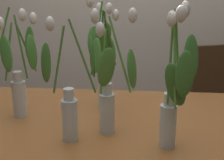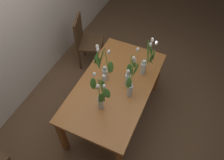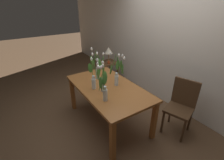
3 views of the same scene
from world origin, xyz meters
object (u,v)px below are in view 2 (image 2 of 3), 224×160
(dining_table, at_px, (115,89))
(tulip_vase_2, at_px, (130,85))
(dining_chair, at_px, (85,40))
(tulip_vase_0, at_px, (130,74))
(tulip_vase_3, at_px, (147,61))
(tulip_vase_4, at_px, (103,67))
(tulip_vase_1, at_px, (101,96))

(dining_table, bearing_deg, tulip_vase_2, -107.91)
(dining_table, xyz_separation_m, dining_chair, (0.83, 0.90, -0.12))
(tulip_vase_0, height_order, tulip_vase_2, tulip_vase_0)
(tulip_vase_3, xyz_separation_m, tulip_vase_4, (-0.32, 0.45, 0.01))
(tulip_vase_1, distance_m, tulip_vase_2, 0.38)
(tulip_vase_1, height_order, tulip_vase_4, tulip_vase_4)
(dining_table, xyz_separation_m, tulip_vase_2, (-0.07, -0.22, 0.28))
(tulip_vase_1, distance_m, tulip_vase_4, 0.43)
(tulip_vase_1, bearing_deg, dining_table, -0.34)
(tulip_vase_1, relative_size, tulip_vase_3, 0.98)
(tulip_vase_2, distance_m, tulip_vase_3, 0.42)
(tulip_vase_0, relative_size, tulip_vase_1, 0.97)
(dining_table, bearing_deg, tulip_vase_0, -60.06)
(dining_table, distance_m, tulip_vase_3, 0.54)
(tulip_vase_0, bearing_deg, tulip_vase_3, -25.60)
(tulip_vase_2, bearing_deg, dining_chair, 51.40)
(dining_table, height_order, dining_chair, dining_chair)
(tulip_vase_2, bearing_deg, tulip_vase_3, -8.30)
(tulip_vase_0, distance_m, tulip_vase_1, 0.50)
(tulip_vase_2, xyz_separation_m, tulip_vase_4, (0.09, 0.39, 0.04))
(tulip_vase_3, bearing_deg, dining_table, 140.86)
(tulip_vase_0, distance_m, tulip_vase_4, 0.34)
(dining_chair, bearing_deg, tulip_vase_1, -143.13)
(dining_table, bearing_deg, dining_chair, 47.56)
(tulip_vase_1, bearing_deg, tulip_vase_2, -36.22)
(tulip_vase_2, bearing_deg, tulip_vase_4, 76.56)
(tulip_vase_3, xyz_separation_m, dining_chair, (0.48, 1.18, -0.44))
(dining_table, relative_size, dining_chair, 1.72)
(tulip_vase_0, xyz_separation_m, tulip_vase_4, (-0.07, 0.33, 0.05))
(tulip_vase_4, relative_size, dining_chair, 0.63)
(tulip_vase_0, bearing_deg, tulip_vase_2, -159.59)
(tulip_vase_1, relative_size, tulip_vase_2, 1.04)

